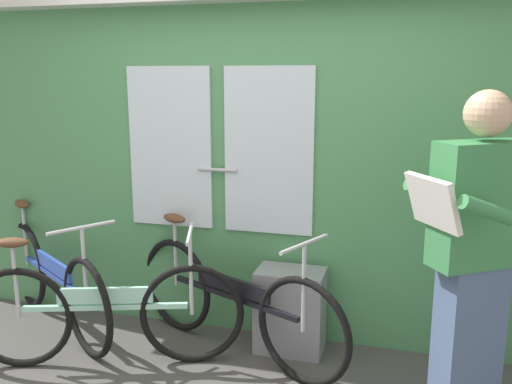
{
  "coord_description": "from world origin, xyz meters",
  "views": [
    {
      "loc": [
        1.04,
        -2.14,
        1.79
      ],
      "look_at": [
        0.18,
        0.91,
        1.11
      ],
      "focal_mm": 38.62,
      "sensor_mm": 36.0,
      "label": 1
    }
  ],
  "objects_px": {
    "bicycle_by_pole": "(54,280)",
    "trash_bin_by_wall": "(290,310)",
    "passenger_reading_newspaper": "(474,252)",
    "bicycle_leaning_behind": "(104,312)",
    "bicycle_near_door": "(232,302)"
  },
  "relations": [
    {
      "from": "passenger_reading_newspaper",
      "to": "trash_bin_by_wall",
      "type": "relative_size",
      "value": 3.12
    },
    {
      "from": "bicycle_by_pole",
      "to": "trash_bin_by_wall",
      "type": "height_order",
      "value": "bicycle_by_pole"
    },
    {
      "from": "bicycle_leaning_behind",
      "to": "passenger_reading_newspaper",
      "type": "bearing_deg",
      "value": -17.02
    },
    {
      "from": "bicycle_by_pole",
      "to": "bicycle_leaning_behind",
      "type": "bearing_deg",
      "value": 2.3
    },
    {
      "from": "bicycle_by_pole",
      "to": "trash_bin_by_wall",
      "type": "distance_m",
      "value": 1.7
    },
    {
      "from": "bicycle_near_door",
      "to": "bicycle_leaning_behind",
      "type": "xyz_separation_m",
      "value": [
        -0.71,
        -0.36,
        -0.0
      ]
    },
    {
      "from": "bicycle_near_door",
      "to": "trash_bin_by_wall",
      "type": "xyz_separation_m",
      "value": [
        0.35,
        0.15,
        -0.08
      ]
    },
    {
      "from": "passenger_reading_newspaper",
      "to": "trash_bin_by_wall",
      "type": "bearing_deg",
      "value": -57.25
    },
    {
      "from": "bicycle_by_pole",
      "to": "trash_bin_by_wall",
      "type": "bearing_deg",
      "value": 37.43
    },
    {
      "from": "bicycle_near_door",
      "to": "bicycle_leaning_behind",
      "type": "relative_size",
      "value": 0.99
    },
    {
      "from": "trash_bin_by_wall",
      "to": "passenger_reading_newspaper",
      "type": "bearing_deg",
      "value": -23.0
    },
    {
      "from": "bicycle_leaning_behind",
      "to": "trash_bin_by_wall",
      "type": "xyz_separation_m",
      "value": [
        1.06,
        0.5,
        -0.08
      ]
    },
    {
      "from": "bicycle_by_pole",
      "to": "passenger_reading_newspaper",
      "type": "distance_m",
      "value": 2.8
    },
    {
      "from": "bicycle_near_door",
      "to": "bicycle_leaning_behind",
      "type": "bearing_deg",
      "value": -128.77
    },
    {
      "from": "bicycle_leaning_behind",
      "to": "trash_bin_by_wall",
      "type": "relative_size",
      "value": 2.96
    }
  ]
}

